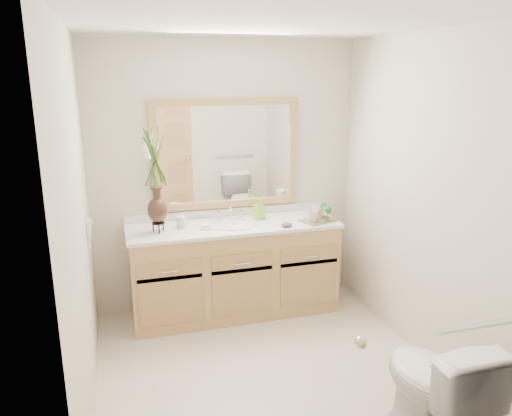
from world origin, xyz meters
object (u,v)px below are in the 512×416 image
object	(u,v)px
flower_vase	(155,168)
soap_bottle	(259,210)
tumbler	(181,222)
tray	(318,220)
toilet	(434,387)

from	to	relation	value
flower_vase	soap_bottle	world-z (taller)	flower_vase
tumbler	tray	world-z (taller)	tumbler
toilet	soap_bottle	bearing A→B (deg)	-77.80
toilet	flower_vase	bearing A→B (deg)	-54.75
toilet	soap_bottle	distance (m)	2.15
tumbler	toilet	bearing A→B (deg)	-59.72
flower_vase	toilet	bearing A→B (deg)	-54.75
tray	soap_bottle	bearing A→B (deg)	136.11
tumbler	soap_bottle	distance (m)	0.71
soap_bottle	toilet	bearing A→B (deg)	-83.34
flower_vase	soap_bottle	bearing A→B (deg)	7.78
soap_bottle	flower_vase	bearing A→B (deg)	-177.76
toilet	tumbler	bearing A→B (deg)	-59.72
toilet	tray	size ratio (longest dim) A/B	2.51
soap_bottle	tray	world-z (taller)	soap_bottle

